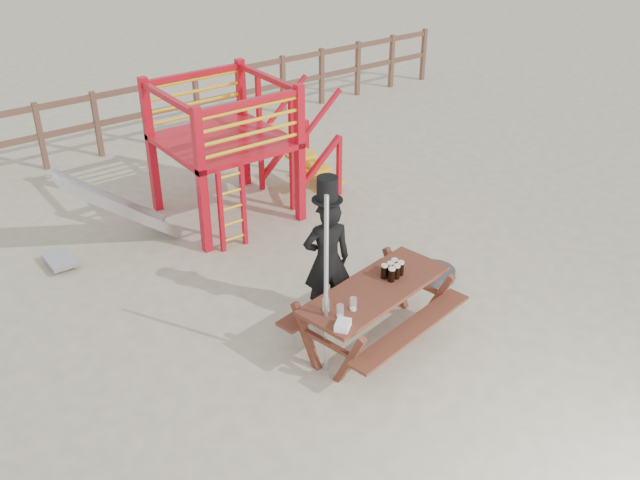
% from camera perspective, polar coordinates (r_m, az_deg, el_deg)
% --- Properties ---
extents(ground, '(60.00, 60.00, 0.00)m').
position_cam_1_polar(ground, '(8.46, 3.84, -7.30)').
color(ground, '#C2B397').
rests_on(ground, ground).
extents(back_fence, '(15.09, 0.09, 1.20)m').
position_cam_1_polar(back_fence, '(13.61, -15.52, 9.87)').
color(back_fence, brown).
rests_on(back_fence, ground).
extents(playground_fort, '(4.71, 1.84, 2.10)m').
position_cam_1_polar(playground_fort, '(10.60, -7.98, 7.10)').
color(playground_fort, red).
rests_on(playground_fort, ground).
extents(picnic_table, '(2.08, 1.62, 0.72)m').
position_cam_1_polar(picnic_table, '(8.05, 4.42, -5.43)').
color(picnic_table, brown).
rests_on(picnic_table, ground).
extents(man_with_hat, '(0.66, 0.55, 1.84)m').
position_cam_1_polar(man_with_hat, '(8.25, 0.56, -1.39)').
color(man_with_hat, black).
rests_on(man_with_hat, ground).
extents(metal_pole, '(0.05, 0.05, 2.12)m').
position_cam_1_polar(metal_pole, '(7.26, 0.50, -3.93)').
color(metal_pole, '#B2B2B7').
rests_on(metal_pole, ground).
extents(parasol_base, '(0.54, 0.54, 0.23)m').
position_cam_1_polar(parasol_base, '(9.50, 9.15, -2.66)').
color(parasol_base, '#343439').
rests_on(parasol_base, ground).
extents(paper_bag, '(0.23, 0.22, 0.08)m').
position_cam_1_polar(paper_bag, '(7.25, 1.84, -6.82)').
color(paper_bag, white).
rests_on(paper_bag, picnic_table).
extents(stout_pints, '(0.27, 0.20, 0.17)m').
position_cam_1_polar(stout_pints, '(8.08, 5.86, -2.39)').
color(stout_pints, black).
rests_on(stout_pints, picnic_table).
extents(empty_glasses, '(0.32, 0.25, 0.15)m').
position_cam_1_polar(empty_glasses, '(7.45, 1.59, -5.40)').
color(empty_glasses, silver).
rests_on(empty_glasses, picnic_table).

